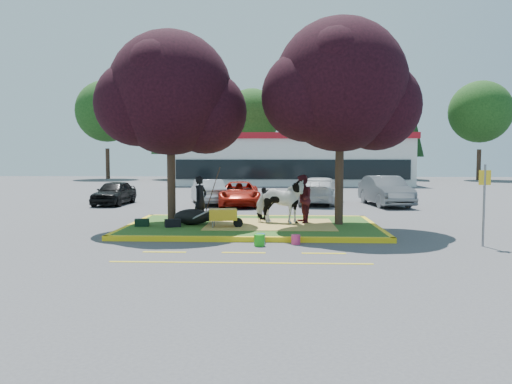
{
  "coord_description": "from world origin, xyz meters",
  "views": [
    {
      "loc": [
        0.85,
        -16.52,
        2.39
      ],
      "look_at": [
        0.1,
        0.5,
        1.2
      ],
      "focal_mm": 35.0,
      "sensor_mm": 36.0,
      "label": 1
    }
  ],
  "objects_px": {
    "cow": "(280,201)",
    "bucket_blue": "(261,239)",
    "bucket_pink": "(296,240)",
    "car_silver": "(208,192)",
    "bucket_green": "(259,240)",
    "car_black": "(114,193)",
    "wheelbarrow": "(223,215)",
    "calf": "(192,217)",
    "handler": "(200,199)",
    "sign_post": "(484,197)"
  },
  "relations": [
    {
      "from": "handler",
      "to": "car_black",
      "type": "distance_m",
      "value": 9.33
    },
    {
      "from": "bucket_blue",
      "to": "bucket_pink",
      "type": "bearing_deg",
      "value": -7.67
    },
    {
      "from": "cow",
      "to": "calf",
      "type": "distance_m",
      "value": 2.98
    },
    {
      "from": "wheelbarrow",
      "to": "bucket_blue",
      "type": "relative_size",
      "value": 5.92
    },
    {
      "from": "handler",
      "to": "bucket_blue",
      "type": "xyz_separation_m",
      "value": [
        2.22,
        -3.5,
        -0.81
      ]
    },
    {
      "from": "bucket_green",
      "to": "car_silver",
      "type": "xyz_separation_m",
      "value": [
        -3.08,
        11.92,
        0.48
      ]
    },
    {
      "from": "calf",
      "to": "handler",
      "type": "bearing_deg",
      "value": 82.2
    },
    {
      "from": "bucket_green",
      "to": "bucket_blue",
      "type": "bearing_deg",
      "value": 87.26
    },
    {
      "from": "bucket_green",
      "to": "car_silver",
      "type": "bearing_deg",
      "value": 104.49
    },
    {
      "from": "wheelbarrow",
      "to": "car_black",
      "type": "height_order",
      "value": "car_black"
    },
    {
      "from": "handler",
      "to": "bucket_green",
      "type": "bearing_deg",
      "value": -121.0
    },
    {
      "from": "sign_post",
      "to": "bucket_pink",
      "type": "relative_size",
      "value": 8.29
    },
    {
      "from": "cow",
      "to": "bucket_blue",
      "type": "height_order",
      "value": "cow"
    },
    {
      "from": "calf",
      "to": "sign_post",
      "type": "height_order",
      "value": "sign_post"
    },
    {
      "from": "sign_post",
      "to": "bucket_green",
      "type": "height_order",
      "value": "sign_post"
    },
    {
      "from": "calf",
      "to": "wheelbarrow",
      "type": "height_order",
      "value": "wheelbarrow"
    },
    {
      "from": "wheelbarrow",
      "to": "bucket_blue",
      "type": "bearing_deg",
      "value": -66.11
    },
    {
      "from": "cow",
      "to": "handler",
      "type": "bearing_deg",
      "value": 96.79
    },
    {
      "from": "bucket_green",
      "to": "bucket_pink",
      "type": "distance_m",
      "value": 1.03
    },
    {
      "from": "bucket_pink",
      "to": "car_silver",
      "type": "height_order",
      "value": "car_silver"
    },
    {
      "from": "cow",
      "to": "bucket_pink",
      "type": "xyz_separation_m",
      "value": [
        0.43,
        -3.14,
        -0.77
      ]
    },
    {
      "from": "bucket_green",
      "to": "bucket_blue",
      "type": "relative_size",
      "value": 1.17
    },
    {
      "from": "handler",
      "to": "sign_post",
      "type": "distance_m",
      "value": 9.01
    },
    {
      "from": "car_black",
      "to": "wheelbarrow",
      "type": "bearing_deg",
      "value": -52.31
    },
    {
      "from": "calf",
      "to": "wheelbarrow",
      "type": "xyz_separation_m",
      "value": [
        1.12,
        -0.66,
        0.15
      ]
    },
    {
      "from": "sign_post",
      "to": "bucket_blue",
      "type": "height_order",
      "value": "sign_post"
    },
    {
      "from": "handler",
      "to": "car_silver",
      "type": "bearing_deg",
      "value": 35.86
    },
    {
      "from": "cow",
      "to": "handler",
      "type": "xyz_separation_m",
      "value": [
        -2.76,
        0.49,
        0.04
      ]
    },
    {
      "from": "calf",
      "to": "car_silver",
      "type": "xyz_separation_m",
      "value": [
        -0.72,
        8.84,
        0.22
      ]
    },
    {
      "from": "bucket_green",
      "to": "car_silver",
      "type": "relative_size",
      "value": 0.08
    },
    {
      "from": "sign_post",
      "to": "bucket_green",
      "type": "bearing_deg",
      "value": -177.84
    },
    {
      "from": "wheelbarrow",
      "to": "car_black",
      "type": "relative_size",
      "value": 0.44
    },
    {
      "from": "cow",
      "to": "car_silver",
      "type": "height_order",
      "value": "cow"
    },
    {
      "from": "sign_post",
      "to": "wheelbarrow",
      "type": "bearing_deg",
      "value": 163.18
    },
    {
      "from": "bucket_blue",
      "to": "car_silver",
      "type": "bearing_deg",
      "value": 105.08
    },
    {
      "from": "handler",
      "to": "wheelbarrow",
      "type": "xyz_separation_m",
      "value": [
        0.96,
        -1.49,
        -0.39
      ]
    },
    {
      "from": "bucket_pink",
      "to": "car_black",
      "type": "height_order",
      "value": "car_black"
    },
    {
      "from": "calf",
      "to": "handler",
      "type": "distance_m",
      "value": 1.0
    },
    {
      "from": "car_black",
      "to": "car_silver",
      "type": "relative_size",
      "value": 0.93
    },
    {
      "from": "wheelbarrow",
      "to": "car_black",
      "type": "distance_m",
      "value": 11.1
    },
    {
      "from": "calf",
      "to": "bucket_blue",
      "type": "height_order",
      "value": "calf"
    },
    {
      "from": "car_black",
      "to": "car_silver",
      "type": "bearing_deg",
      "value": 8.0
    },
    {
      "from": "car_silver",
      "to": "bucket_blue",
      "type": "bearing_deg",
      "value": 89.21
    },
    {
      "from": "bucket_pink",
      "to": "bucket_blue",
      "type": "height_order",
      "value": "bucket_blue"
    },
    {
      "from": "calf",
      "to": "bucket_green",
      "type": "relative_size",
      "value": 3.86
    },
    {
      "from": "cow",
      "to": "bucket_green",
      "type": "height_order",
      "value": "cow"
    },
    {
      "from": "wheelbarrow",
      "to": "car_black",
      "type": "bearing_deg",
      "value": 117.64
    },
    {
      "from": "handler",
      "to": "bucket_green",
      "type": "distance_m",
      "value": 4.56
    },
    {
      "from": "calf",
      "to": "bucket_pink",
      "type": "height_order",
      "value": "calf"
    },
    {
      "from": "car_black",
      "to": "calf",
      "type": "bearing_deg",
      "value": -55.3
    }
  ]
}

